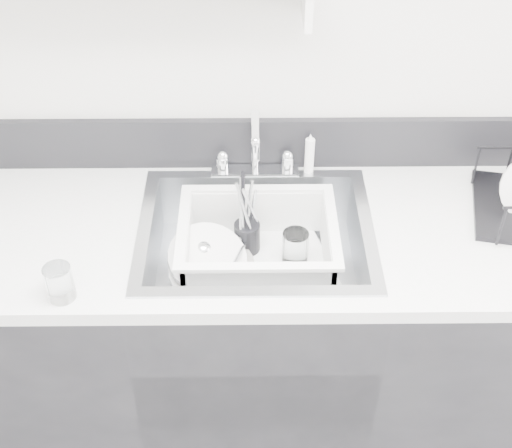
{
  "coord_description": "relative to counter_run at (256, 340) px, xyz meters",
  "views": [
    {
      "loc": [
        -0.01,
        -0.28,
        2.18
      ],
      "look_at": [
        0.0,
        1.14,
        0.98
      ],
      "focal_mm": 50.0,
      "sensor_mm": 36.0,
      "label": 1
    }
  ],
  "objects": [
    {
      "name": "counter_run",
      "position": [
        0.0,
        0.0,
        0.0
      ],
      "size": [
        3.2,
        0.62,
        0.92
      ],
      "color": "black",
      "rests_on": "ground"
    },
    {
      "name": "side_sprayer",
      "position": [
        0.16,
        0.25,
        0.53
      ],
      "size": [
        0.03,
        0.03,
        0.14
      ],
      "primitive_type": "cylinder",
      "color": "white",
      "rests_on": "counter_run"
    },
    {
      "name": "bowl_small",
      "position": [
        0.09,
        -0.06,
        0.32
      ],
      "size": [
        0.14,
        0.14,
        0.03
      ],
      "primitive_type": "imported",
      "rotation": [
        0.0,
        0.0,
        0.34
      ],
      "color": "white",
      "rests_on": "wash_tub"
    },
    {
      "name": "plate_stack",
      "position": [
        -0.13,
        -0.01,
        0.34
      ],
      "size": [
        0.27,
        0.26,
        0.11
      ],
      "rotation": [
        0.0,
        0.0,
        0.22
      ],
      "color": "white",
      "rests_on": "wash_tub"
    },
    {
      "name": "wash_tub",
      "position": [
        0.01,
        0.02,
        0.38
      ],
      "size": [
        0.52,
        0.46,
        0.17
      ],
      "primitive_type": null,
      "rotation": [
        0.0,
        0.0,
        0.26
      ],
      "color": "white",
      "rests_on": "sink"
    },
    {
      "name": "tumbler_in_tub",
      "position": [
        0.11,
        0.03,
        0.36
      ],
      "size": [
        0.08,
        0.08,
        0.11
      ],
      "primitive_type": "cylinder",
      "rotation": [
        0.0,
        0.0,
        0.07
      ],
      "color": "white",
      "rests_on": "wash_tub"
    },
    {
      "name": "ladle",
      "position": [
        -0.09,
        0.01,
        0.34
      ],
      "size": [
        0.26,
        0.15,
        0.07
      ],
      "primitive_type": null,
      "rotation": [
        0.0,
        0.0,
        -0.25
      ],
      "color": "silver",
      "rests_on": "wash_tub"
    },
    {
      "name": "backsplash",
      "position": [
        0.0,
        0.3,
        0.54
      ],
      "size": [
        3.2,
        0.02,
        0.16
      ],
      "primitive_type": "cube",
      "color": "black",
      "rests_on": "counter_run"
    },
    {
      "name": "faucet",
      "position": [
        0.0,
        0.25,
        0.52
      ],
      "size": [
        0.26,
        0.18,
        0.23
      ],
      "color": "silver",
      "rests_on": "counter_run"
    },
    {
      "name": "room_shell",
      "position": [
        0.0,
        -0.8,
        1.22
      ],
      "size": [
        3.5,
        3.0,
        2.6
      ],
      "color": "silver",
      "rests_on": "ground"
    },
    {
      "name": "utensil_cup",
      "position": [
        -0.03,
        0.09,
        0.36
      ],
      "size": [
        0.08,
        0.08,
        0.25
      ],
      "rotation": [
        0.0,
        0.0,
        0.23
      ],
      "color": "black",
      "rests_on": "wash_tub"
    },
    {
      "name": "sink",
      "position": [
        0.0,
        0.0,
        0.37
      ],
      "size": [
        0.64,
        0.52,
        0.2
      ],
      "primitive_type": null,
      "color": "silver",
      "rests_on": "counter_run"
    },
    {
      "name": "tumbler_counter",
      "position": [
        -0.48,
        -0.25,
        0.51
      ],
      "size": [
        0.08,
        0.08,
        0.09
      ],
      "primitive_type": "cylinder",
      "rotation": [
        0.0,
        0.0,
        0.23
      ],
      "color": "white",
      "rests_on": "counter_run"
    }
  ]
}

